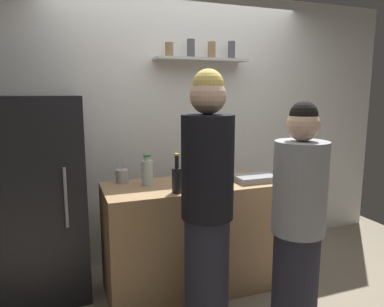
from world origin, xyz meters
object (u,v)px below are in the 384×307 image
at_px(refrigerator, 41,199).
at_px(person_blonde, 207,209).
at_px(wine_bottle_green_glass, 208,168).
at_px(utensil_holder, 122,176).
at_px(water_bottle_plastic, 147,172).
at_px(person_grey_hoodie, 298,227).
at_px(wine_bottle_dark_glass, 177,179).
at_px(baking_pan, 254,178).

distance_m(refrigerator, person_blonde, 1.39).
xyz_separation_m(wine_bottle_green_glass, person_blonde, (-0.27, -0.63, -0.13)).
distance_m(wine_bottle_green_glass, person_blonde, 0.70).
xyz_separation_m(utensil_holder, water_bottle_plastic, (0.18, -0.14, 0.05)).
distance_m(utensil_holder, wine_bottle_green_glass, 0.71).
relative_size(refrigerator, person_grey_hoodie, 1.02).
relative_size(wine_bottle_green_glass, person_grey_hoodie, 0.19).
bearing_deg(utensil_holder, water_bottle_plastic, -38.77).
bearing_deg(wine_bottle_dark_glass, baking_pan, 8.85).
height_order(utensil_holder, person_blonde, person_blonde).
height_order(refrigerator, person_blonde, person_blonde).
bearing_deg(wine_bottle_dark_glass, wine_bottle_green_glass, 34.88).
bearing_deg(baking_pan, wine_bottle_green_glass, 160.58).
bearing_deg(utensil_holder, person_grey_hoodie, -48.55).
bearing_deg(wine_bottle_dark_glass, person_grey_hoodie, -45.38).
xyz_separation_m(utensil_holder, person_blonde, (0.41, -0.84, -0.07)).
bearing_deg(refrigerator, person_grey_hoodie, -36.05).
bearing_deg(person_blonde, person_grey_hoodie, 35.11).
bearing_deg(person_blonde, wine_bottle_green_glass, 125.85).
xyz_separation_m(water_bottle_plastic, person_grey_hoodie, (0.77, -0.93, -0.24)).
relative_size(wine_bottle_dark_glass, person_grey_hoodie, 0.19).
bearing_deg(utensil_holder, refrigerator, 173.05).
relative_size(refrigerator, water_bottle_plastic, 6.57).
bearing_deg(person_grey_hoodie, wine_bottle_green_glass, 92.17).
bearing_deg(refrigerator, baking_pan, -13.78).
distance_m(baking_pan, utensil_holder, 1.11).
height_order(refrigerator, wine_bottle_green_glass, refrigerator).
bearing_deg(utensil_holder, wine_bottle_dark_glass, -53.52).
relative_size(baking_pan, person_blonde, 0.19).
bearing_deg(person_grey_hoodie, person_blonde, 141.26).
distance_m(utensil_holder, person_blonde, 0.94).
bearing_deg(wine_bottle_dark_glass, person_blonde, -78.33).
bearing_deg(water_bottle_plastic, wine_bottle_green_glass, -6.97).
bearing_deg(wine_bottle_green_glass, water_bottle_plastic, 173.03).
xyz_separation_m(refrigerator, utensil_holder, (0.63, -0.08, 0.16)).
xyz_separation_m(baking_pan, person_blonde, (-0.64, -0.50, -0.04)).
distance_m(utensil_holder, person_grey_hoodie, 1.45).
distance_m(refrigerator, water_bottle_plastic, 0.87).
height_order(wine_bottle_dark_glass, person_grey_hoodie, person_grey_hoodie).
bearing_deg(water_bottle_plastic, baking_pan, -12.43).
height_order(baking_pan, water_bottle_plastic, water_bottle_plastic).
distance_m(wine_bottle_green_glass, wine_bottle_dark_glass, 0.43).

